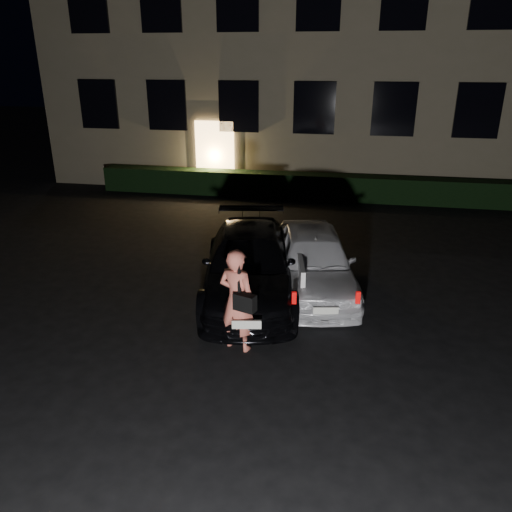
# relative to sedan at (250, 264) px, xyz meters

# --- Properties ---
(ground) EXTENTS (80.00, 80.00, 0.00)m
(ground) POSITION_rel_sedan_xyz_m (0.60, -2.71, -0.66)
(ground) COLOR black
(ground) RESTS_ON ground
(building) EXTENTS (20.00, 8.11, 12.00)m
(building) POSITION_rel_sedan_xyz_m (0.60, 12.27, 5.34)
(building) COLOR #736952
(building) RESTS_ON ground
(hedge) EXTENTS (15.00, 0.70, 0.85)m
(hedge) POSITION_rel_sedan_xyz_m (0.60, 7.79, -0.23)
(hedge) COLOR black
(hedge) RESTS_ON ground
(sedan) EXTENTS (2.60, 4.77, 1.31)m
(sedan) POSITION_rel_sedan_xyz_m (0.00, 0.00, 0.00)
(sedan) COLOR black
(sedan) RESTS_ON ground
(hatch) EXTENTS (2.29, 4.13, 1.33)m
(hatch) POSITION_rel_sedan_xyz_m (1.27, 0.42, 0.01)
(hatch) COLOR white
(hatch) RESTS_ON ground
(man) EXTENTS (0.75, 0.63, 1.79)m
(man) POSITION_rel_sedan_xyz_m (0.21, -2.10, 0.24)
(man) COLOR #DF6D5A
(man) RESTS_ON ground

